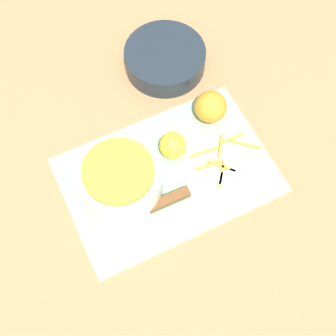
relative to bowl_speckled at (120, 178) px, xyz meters
The scene contains 8 objects.
ground_plane 0.11m from the bowl_speckled, 10.29° to the right, with size 4.00×4.00×0.00m, color #9E754C.
cutting_board 0.11m from the bowl_speckled, 10.29° to the right, with size 0.43×0.29×0.01m.
bowl_speckled is the anchor object (origin of this frame).
bowl_dark 0.33m from the bowl_speckled, 48.22° to the left, with size 0.19×0.19×0.05m.
knife 0.12m from the bowl_speckled, 38.84° to the right, with size 0.24×0.03×0.02m.
orange_left 0.25m from the bowl_speckled, 16.30° to the left, with size 0.07×0.07×0.07m.
lemon 0.13m from the bowl_speckled, 10.97° to the left, with size 0.06×0.06×0.06m.
peel_pile 0.23m from the bowl_speckled, ahead, with size 0.15×0.11×0.01m.
Camera 1 is at (-0.18, -0.37, 0.90)m, focal length 50.00 mm.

